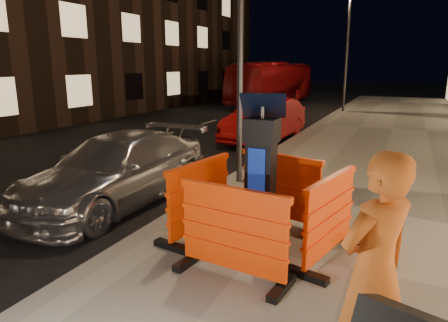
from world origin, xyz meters
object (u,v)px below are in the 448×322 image
at_px(barrier_kerbside, 200,198).
at_px(car_silver, 119,202).
at_px(bus_doubledecker, 272,104).
at_px(barrier_bldgside, 330,218).
at_px(barrier_front, 233,233).
at_px(car_red, 265,141).
at_px(parking_kiosk, 261,177).
at_px(man, 374,271).
at_px(barrier_back, 280,189).

xyz_separation_m(barrier_kerbside, car_silver, (-2.34, 0.98, -0.71)).
bearing_deg(bus_doubledecker, barrier_bldgside, -66.69).
height_order(barrier_front, car_red, barrier_front).
height_order(car_red, bus_doubledecker, bus_doubledecker).
relative_size(barrier_bldgside, car_red, 0.32).
distance_m(barrier_bldgside, car_red, 9.20).
height_order(barrier_kerbside, barrier_bldgside, same).
distance_m(parking_kiosk, barrier_bldgside, 1.05).
bearing_deg(man, barrier_bldgside, -123.12).
xyz_separation_m(barrier_kerbside, bus_doubledecker, (-5.84, 21.66, -0.71)).
height_order(parking_kiosk, car_red, parking_kiosk).
height_order(parking_kiosk, barrier_bldgside, parking_kiosk).
height_order(car_silver, car_red, car_red).
bearing_deg(parking_kiosk, man, -39.18).
distance_m(barrier_front, barrier_back, 1.90).
xyz_separation_m(barrier_kerbside, barrier_bldgside, (1.90, 0.00, 0.00)).
bearing_deg(barrier_back, parking_kiosk, -75.70).
bearing_deg(barrier_back, barrier_kerbside, -120.70).
xyz_separation_m(parking_kiosk, man, (1.61, -1.96, -0.06)).
distance_m(barrier_back, car_silver, 3.36).
bearing_deg(man, car_silver, -82.79).
distance_m(barrier_front, car_silver, 3.88).
bearing_deg(car_red, car_silver, -91.32).
xyz_separation_m(parking_kiosk, barrier_front, (0.00, -0.95, -0.45)).
relative_size(barrier_front, barrier_bldgside, 1.00).
xyz_separation_m(barrier_back, car_silver, (-3.29, 0.03, -0.71)).
bearing_deg(barrier_bldgside, barrier_back, 58.30).
bearing_deg(car_silver, man, -29.11).
bearing_deg(barrier_bldgside, barrier_kerbside, 103.30).
relative_size(car_red, man, 2.39).
bearing_deg(barrier_front, car_red, 112.91).
distance_m(barrier_kerbside, car_red, 8.61).
bearing_deg(barrier_back, car_red, 124.83).
bearing_deg(car_silver, bus_doubledecker, 101.43).
distance_m(parking_kiosk, barrier_back, 1.05).
bearing_deg(parking_kiosk, bus_doubledecker, 118.72).
distance_m(parking_kiosk, man, 2.54).
height_order(parking_kiosk, barrier_kerbside, parking_kiosk).
bearing_deg(barrier_front, barrier_kerbside, 141.30).
relative_size(parking_kiosk, barrier_front, 1.40).
height_order(barrier_front, barrier_bldgside, same).
xyz_separation_m(parking_kiosk, bus_doubledecker, (-6.79, 21.66, -1.16)).
bearing_deg(bus_doubledecker, car_silver, -76.74).
bearing_deg(car_silver, barrier_back, 1.31).
height_order(bus_doubledecker, man, man).
distance_m(barrier_bldgside, bus_doubledecker, 23.01).
relative_size(barrier_bldgside, bus_doubledecker, 0.14).
bearing_deg(barrier_bldgside, car_red, 37.31).
bearing_deg(car_red, barrier_back, -66.89).
height_order(barrier_front, bus_doubledecker, bus_doubledecker).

